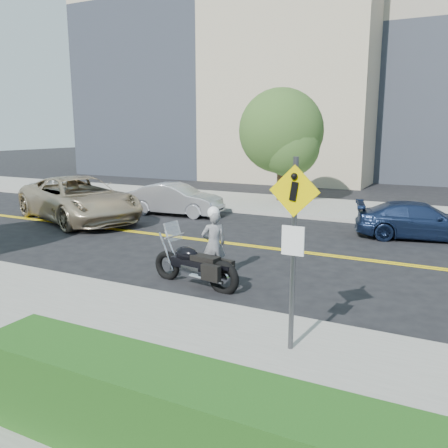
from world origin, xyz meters
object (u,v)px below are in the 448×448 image
at_px(suv, 79,199).
at_px(parked_car_white, 67,189).
at_px(motorcycle, 195,256).
at_px(parked_car_blue, 420,221).
at_px(pedestrian_sign, 293,237).
at_px(parked_car_silver, 175,199).
at_px(motorcyclist, 214,242).

relative_size(suv, parked_car_white, 1.61).
distance_m(motorcycle, parked_car_blue, 8.50).
bearing_deg(pedestrian_sign, parked_car_silver, 130.95).
bearing_deg(suv, parked_car_white, 71.70).
bearing_deg(pedestrian_sign, parked_car_white, 145.76).
distance_m(parked_car_silver, parked_car_blue, 9.47).
distance_m(suv, parked_car_blue, 12.42).
relative_size(parked_car_white, parked_car_blue, 0.93).
bearing_deg(pedestrian_sign, motorcyclist, 134.66).
relative_size(motorcyclist, parked_car_white, 0.46).
bearing_deg(motorcyclist, pedestrian_sign, 89.91).
bearing_deg(motorcyclist, suv, -70.61).
bearing_deg(suv, pedestrian_sign, -100.79).
distance_m(parked_car_white, parked_car_silver, 6.51).
bearing_deg(parked_car_white, motorcycle, -128.28).
bearing_deg(parked_car_silver, suv, 131.15).
height_order(motorcycle, suv, suv).
height_order(motorcycle, parked_car_silver, motorcycle).
relative_size(motorcycle, parked_car_blue, 0.57).
height_order(motorcyclist, motorcycle, motorcyclist).
xyz_separation_m(pedestrian_sign, parked_car_white, (-14.97, 10.19, -1.31)).
xyz_separation_m(suv, parked_car_silver, (2.62, 2.79, -0.20)).
height_order(motorcyclist, parked_car_silver, motorcyclist).
bearing_deg(motorcycle, suv, 158.36).
bearing_deg(suv, motorcyclist, -94.50).
xyz_separation_m(motorcycle, suv, (-7.98, 4.64, 0.15)).
bearing_deg(parked_car_blue, suv, 89.00).
height_order(pedestrian_sign, suv, pedestrian_sign).
height_order(suv, parked_car_white, suv).
bearing_deg(parked_car_blue, motorcycle, 137.02).
xyz_separation_m(pedestrian_sign, suv, (-11.09, 6.98, -1.11)).
height_order(pedestrian_sign, parked_car_silver, pedestrian_sign).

